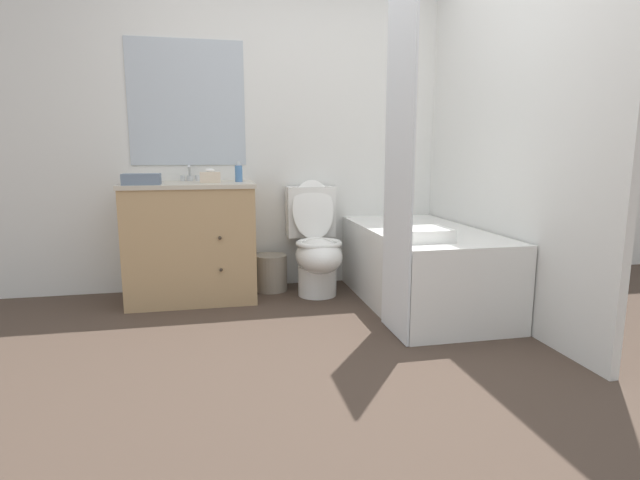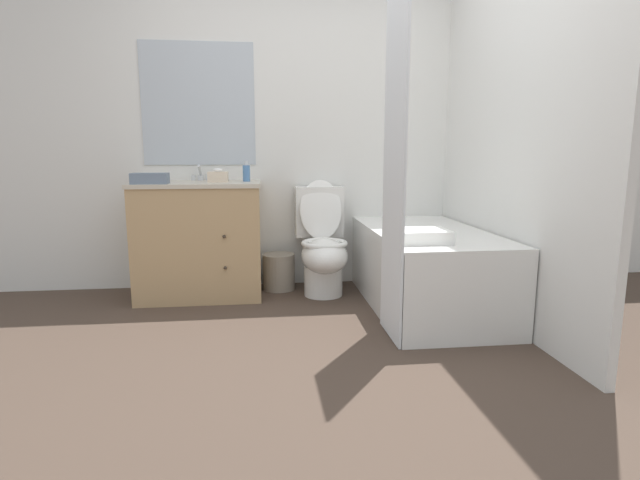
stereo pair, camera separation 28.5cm
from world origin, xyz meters
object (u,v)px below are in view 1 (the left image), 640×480
(wastebasket, at_px, (271,273))
(bath_towel_folded, at_px, (424,234))
(sink_faucet, at_px, (190,176))
(vanity_cabinet, at_px, (191,240))
(bathtub, at_px, (421,266))
(tissue_box, at_px, (210,177))
(soap_dispenser, at_px, (239,173))
(toilet, at_px, (316,246))
(hand_towel_folded, at_px, (141,179))

(wastebasket, xyz_separation_m, bath_towel_folded, (0.83, -1.04, 0.45))
(sink_faucet, bearing_deg, wastebasket, -9.92)
(vanity_cabinet, bearing_deg, bathtub, -16.55)
(tissue_box, relative_size, soap_dispenser, 0.97)
(bathtub, height_order, tissue_box, tissue_box)
(vanity_cabinet, xyz_separation_m, toilet, (0.93, -0.05, -0.07))
(sink_faucet, height_order, toilet, sink_faucet)
(vanity_cabinet, bearing_deg, bath_towel_folded, -33.31)
(wastebasket, distance_m, soap_dispenser, 0.83)
(soap_dispenser, bearing_deg, bath_towel_folded, -42.29)
(bathtub, height_order, wastebasket, bathtub)
(soap_dispenser, relative_size, bath_towel_folded, 0.50)
(soap_dispenser, height_order, bath_towel_folded, soap_dispenser)
(soap_dispenser, distance_m, hand_towel_folded, 0.70)
(sink_faucet, height_order, tissue_box, sink_faucet)
(vanity_cabinet, xyz_separation_m, tissue_box, (0.15, -0.01, 0.46))
(bathtub, distance_m, hand_towel_folded, 2.03)
(vanity_cabinet, relative_size, sink_faucet, 6.53)
(wastebasket, distance_m, bath_towel_folded, 1.40)
(toilet, xyz_separation_m, hand_towel_folded, (-1.23, -0.13, 0.53))
(tissue_box, bearing_deg, wastebasket, 14.19)
(bath_towel_folded, bearing_deg, wastebasket, 128.55)
(vanity_cabinet, xyz_separation_m, bath_towel_folded, (1.43, -0.94, 0.15))
(bathtub, distance_m, tissue_box, 1.66)
(bathtub, bearing_deg, toilet, 148.08)
(toilet, relative_size, wastebasket, 3.06)
(sink_faucet, relative_size, tissue_box, 0.98)
(toilet, height_order, soap_dispenser, soap_dispenser)
(hand_towel_folded, bearing_deg, soap_dispenser, 17.92)
(hand_towel_folded, bearing_deg, bath_towel_folded, -23.62)
(bathtub, relative_size, wastebasket, 5.31)
(wastebasket, relative_size, bath_towel_folded, 0.95)
(hand_towel_folded, bearing_deg, sink_faucet, 52.46)
(toilet, xyz_separation_m, tissue_box, (-0.78, 0.05, 0.53))
(vanity_cabinet, xyz_separation_m, soap_dispenser, (0.36, 0.03, 0.49))
(tissue_box, xyz_separation_m, bath_towel_folded, (1.27, -0.93, -0.32))
(sink_faucet, relative_size, bathtub, 0.09)
(tissue_box, distance_m, bath_towel_folded, 1.61)
(bath_towel_folded, bearing_deg, vanity_cabinet, 146.69)
(sink_faucet, bearing_deg, tissue_box, -54.71)
(tissue_box, relative_size, hand_towel_folded, 0.59)
(wastebasket, bearing_deg, bathtub, -29.88)
(sink_faucet, bearing_deg, soap_dispenser, -26.13)
(toilet, bearing_deg, hand_towel_folded, -174.04)
(sink_faucet, bearing_deg, bath_towel_folded, -38.78)
(tissue_box, bearing_deg, vanity_cabinet, 177.21)
(soap_dispenser, bearing_deg, wastebasket, 17.17)
(sink_faucet, xyz_separation_m, toilet, (0.93, -0.26, -0.53))
(vanity_cabinet, bearing_deg, hand_towel_folded, -148.80)
(vanity_cabinet, bearing_deg, soap_dispenser, 5.05)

